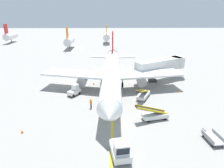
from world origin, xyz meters
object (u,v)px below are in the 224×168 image
(safety_cone_wingtip_right, at_px, (22,131))
(belt_loader_aft_hold, at_px, (154,114))
(belt_loader_forward_hold, at_px, (143,94))
(baggage_cart_loaded, at_px, (213,138))
(ground_crew_marshaller, at_px, (91,103))
(safety_cone_nose_right, at_px, (108,88))
(jet_bridge, at_px, (164,65))
(ground_crew_wing_walker, at_px, (113,97))
(safety_cone_nose_left, at_px, (178,91))
(pushback_tug, at_px, (120,149))
(safety_cone_wingtip_left, at_px, (94,84))
(airliner, at_px, (112,73))
(baggage_tug_near_wing, at_px, (74,90))

(safety_cone_wingtip_right, bearing_deg, belt_loader_aft_hold, 10.24)
(belt_loader_forward_hold, xyz_separation_m, baggage_cart_loaded, (6.57, -13.07, -0.31))
(baggage_cart_loaded, relative_size, ground_crew_marshaller, 2.25)
(safety_cone_nose_right, bearing_deg, belt_loader_aft_hold, -60.65)
(ground_crew_marshaller, bearing_deg, jet_bridge, 42.70)
(belt_loader_forward_hold, bearing_deg, belt_loader_aft_hold, -86.62)
(ground_crew_wing_walker, bearing_deg, baggage_cart_loaded, -43.60)
(belt_loader_forward_hold, distance_m, baggage_cart_loaded, 14.63)
(ground_crew_marshaller, height_order, safety_cone_nose_right, ground_crew_marshaller)
(jet_bridge, distance_m, safety_cone_nose_left, 8.60)
(baggage_cart_loaded, xyz_separation_m, safety_cone_wingtip_right, (-24.35, 2.26, -0.25))
(pushback_tug, bearing_deg, baggage_cart_loaded, 12.76)
(safety_cone_nose_left, relative_size, safety_cone_wingtip_left, 1.00)
(belt_loader_aft_hold, xyz_separation_m, baggage_cart_loaded, (6.13, -5.56, -0.31))
(airliner, height_order, pushback_tug, airliner)
(airliner, bearing_deg, safety_cone_nose_left, -7.55)
(ground_crew_marshaller, distance_m, safety_cone_wingtip_left, 11.15)
(baggage_cart_loaded, distance_m, safety_cone_wingtip_left, 26.03)
(jet_bridge, xyz_separation_m, baggage_tug_near_wing, (-19.04, -8.83, -2.62))
(airliner, height_order, safety_cone_nose_right, airliner)
(baggage_tug_near_wing, xyz_separation_m, safety_cone_nose_left, (20.13, 0.97, -0.71))
(pushback_tug, height_order, belt_loader_forward_hold, belt_loader_forward_hold)
(belt_loader_forward_hold, distance_m, safety_cone_wingtip_right, 20.82)
(safety_cone_nose_right, relative_size, safety_cone_wingtip_left, 1.00)
(belt_loader_aft_hold, xyz_separation_m, ground_crew_marshaller, (-9.66, 3.80, 0.13))
(pushback_tug, bearing_deg, baggage_tug_near_wing, 113.81)
(pushback_tug, relative_size, safety_cone_nose_right, 8.75)
(baggage_cart_loaded, height_order, safety_cone_wingtip_left, baggage_cart_loaded)
(safety_cone_wingtip_left, bearing_deg, baggage_tug_near_wing, -120.02)
(ground_crew_wing_walker, height_order, safety_cone_wingtip_left, ground_crew_wing_walker)
(baggage_cart_loaded, height_order, safety_cone_nose_right, baggage_cart_loaded)
(belt_loader_forward_hold, distance_m, safety_cone_nose_right, 8.13)
(ground_crew_marshaller, relative_size, ground_crew_wing_walker, 1.00)
(airliner, relative_size, baggage_tug_near_wing, 13.02)
(pushback_tug, bearing_deg, ground_crew_marshaller, 109.23)
(airliner, distance_m, belt_loader_aft_hold, 13.70)
(jet_bridge, bearing_deg, baggage_cart_loaded, -89.35)
(belt_loader_forward_hold, height_order, baggage_cart_loaded, belt_loader_forward_hold)
(belt_loader_forward_hold, height_order, safety_cone_nose_left, belt_loader_forward_hold)
(safety_cone_nose_left, xyz_separation_m, safety_cone_nose_right, (-13.90, 2.10, 0.00))
(belt_loader_forward_hold, xyz_separation_m, safety_cone_wingtip_right, (-17.78, -10.81, -0.56))
(airliner, height_order, belt_loader_forward_hold, airliner)
(belt_loader_aft_hold, height_order, ground_crew_wing_walker, belt_loader_aft_hold)
(belt_loader_aft_hold, xyz_separation_m, ground_crew_wing_walker, (-6.03, 6.02, 0.13))
(pushback_tug, distance_m, belt_loader_aft_hold, 9.85)
(jet_bridge, distance_m, ground_crew_marshaller, 21.27)
(belt_loader_aft_hold, bearing_deg, ground_crew_wing_walker, 135.05)
(jet_bridge, relative_size, ground_crew_wing_walker, 7.32)
(belt_loader_forward_hold, xyz_separation_m, safety_cone_wingtip_left, (-9.48, 7.42, -0.56))
(baggage_tug_near_wing, bearing_deg, airliner, 20.82)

